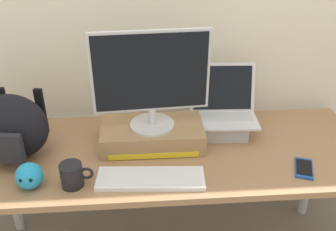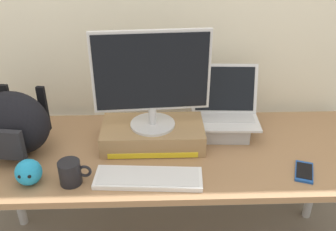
{
  "view_description": "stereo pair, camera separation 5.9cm",
  "coord_description": "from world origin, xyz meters",
  "px_view_note": "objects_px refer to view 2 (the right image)",
  "views": [
    {
      "loc": [
        -0.11,
        -1.42,
        1.68
      ],
      "look_at": [
        0.0,
        0.0,
        0.89
      ],
      "focal_mm": 39.76,
      "sensor_mm": 36.0,
      "label": 1
    },
    {
      "loc": [
        -0.05,
        -1.42,
        1.68
      ],
      "look_at": [
        0.0,
        0.0,
        0.89
      ],
      "focal_mm": 39.76,
      "sensor_mm": 36.0,
      "label": 2
    }
  ],
  "objects_px": {
    "toner_box_yellow": "(153,134)",
    "messenger_backpack": "(14,124)",
    "plush_toy": "(29,172)",
    "desktop_monitor": "(152,79)",
    "open_laptop": "(224,120)",
    "cell_phone": "(304,172)",
    "external_keyboard": "(148,178)",
    "coffee_mug": "(71,172)"
  },
  "relations": [
    {
      "from": "messenger_backpack",
      "to": "plush_toy",
      "type": "relative_size",
      "value": 3.24
    },
    {
      "from": "toner_box_yellow",
      "to": "desktop_monitor",
      "type": "xyz_separation_m",
      "value": [
        0.0,
        -0.0,
        0.28
      ]
    },
    {
      "from": "toner_box_yellow",
      "to": "external_keyboard",
      "type": "xyz_separation_m",
      "value": [
        -0.02,
        -0.28,
        -0.04
      ]
    },
    {
      "from": "desktop_monitor",
      "to": "external_keyboard",
      "type": "height_order",
      "value": "desktop_monitor"
    },
    {
      "from": "cell_phone",
      "to": "plush_toy",
      "type": "distance_m",
      "value": 1.13
    },
    {
      "from": "messenger_backpack",
      "to": "plush_toy",
      "type": "xyz_separation_m",
      "value": [
        0.11,
        -0.23,
        -0.09
      ]
    },
    {
      "from": "open_laptop",
      "to": "toner_box_yellow",
      "type": "bearing_deg",
      "value": -163.43
    },
    {
      "from": "coffee_mug",
      "to": "toner_box_yellow",
      "type": "bearing_deg",
      "value": 40.59
    },
    {
      "from": "desktop_monitor",
      "to": "plush_toy",
      "type": "distance_m",
      "value": 0.63
    },
    {
      "from": "external_keyboard",
      "to": "coffee_mug",
      "type": "bearing_deg",
      "value": -175.27
    },
    {
      "from": "toner_box_yellow",
      "to": "open_laptop",
      "type": "height_order",
      "value": "open_laptop"
    },
    {
      "from": "messenger_backpack",
      "to": "plush_toy",
      "type": "distance_m",
      "value": 0.27
    },
    {
      "from": "toner_box_yellow",
      "to": "plush_toy",
      "type": "xyz_separation_m",
      "value": [
        -0.5,
        -0.28,
        0.0
      ]
    },
    {
      "from": "coffee_mug",
      "to": "cell_phone",
      "type": "height_order",
      "value": "coffee_mug"
    },
    {
      "from": "messenger_backpack",
      "to": "coffee_mug",
      "type": "relative_size",
      "value": 2.62
    },
    {
      "from": "toner_box_yellow",
      "to": "messenger_backpack",
      "type": "distance_m",
      "value": 0.62
    },
    {
      "from": "toner_box_yellow",
      "to": "cell_phone",
      "type": "bearing_deg",
      "value": -21.41
    },
    {
      "from": "open_laptop",
      "to": "external_keyboard",
      "type": "xyz_separation_m",
      "value": [
        -0.37,
        -0.36,
        -0.06
      ]
    },
    {
      "from": "desktop_monitor",
      "to": "cell_phone",
      "type": "bearing_deg",
      "value": -25.18
    },
    {
      "from": "toner_box_yellow",
      "to": "open_laptop",
      "type": "bearing_deg",
      "value": 13.61
    },
    {
      "from": "cell_phone",
      "to": "desktop_monitor",
      "type": "bearing_deg",
      "value": 179.1
    },
    {
      "from": "open_laptop",
      "to": "coffee_mug",
      "type": "bearing_deg",
      "value": -148.68
    },
    {
      "from": "external_keyboard",
      "to": "cell_phone",
      "type": "xyz_separation_m",
      "value": [
        0.65,
        0.03,
        -0.01
      ]
    },
    {
      "from": "desktop_monitor",
      "to": "messenger_backpack",
      "type": "bearing_deg",
      "value": -179.15
    },
    {
      "from": "desktop_monitor",
      "to": "external_keyboard",
      "type": "distance_m",
      "value": 0.42
    },
    {
      "from": "plush_toy",
      "to": "toner_box_yellow",
      "type": "bearing_deg",
      "value": 29.18
    },
    {
      "from": "desktop_monitor",
      "to": "open_laptop",
      "type": "relative_size",
      "value": 1.56
    },
    {
      "from": "toner_box_yellow",
      "to": "cell_phone",
      "type": "distance_m",
      "value": 0.68
    },
    {
      "from": "coffee_mug",
      "to": "plush_toy",
      "type": "bearing_deg",
      "value": 178.52
    },
    {
      "from": "desktop_monitor",
      "to": "toner_box_yellow",
      "type": "bearing_deg",
      "value": 91.45
    },
    {
      "from": "desktop_monitor",
      "to": "messenger_backpack",
      "type": "distance_m",
      "value": 0.64
    },
    {
      "from": "desktop_monitor",
      "to": "messenger_backpack",
      "type": "xyz_separation_m",
      "value": [
        -0.61,
        -0.05,
        -0.18
      ]
    },
    {
      "from": "open_laptop",
      "to": "external_keyboard",
      "type": "height_order",
      "value": "open_laptop"
    },
    {
      "from": "desktop_monitor",
      "to": "open_laptop",
      "type": "height_order",
      "value": "desktop_monitor"
    },
    {
      "from": "open_laptop",
      "to": "cell_phone",
      "type": "height_order",
      "value": "open_laptop"
    },
    {
      "from": "external_keyboard",
      "to": "messenger_backpack",
      "type": "xyz_separation_m",
      "value": [
        -0.59,
        0.23,
        0.14
      ]
    },
    {
      "from": "coffee_mug",
      "to": "cell_phone",
      "type": "relative_size",
      "value": 0.83
    },
    {
      "from": "external_keyboard",
      "to": "cell_phone",
      "type": "distance_m",
      "value": 0.65
    },
    {
      "from": "coffee_mug",
      "to": "plush_toy",
      "type": "height_order",
      "value": "plush_toy"
    },
    {
      "from": "desktop_monitor",
      "to": "cell_phone",
      "type": "relative_size",
      "value": 3.25
    },
    {
      "from": "desktop_monitor",
      "to": "cell_phone",
      "type": "distance_m",
      "value": 0.76
    },
    {
      "from": "desktop_monitor",
      "to": "plush_toy",
      "type": "xyz_separation_m",
      "value": [
        -0.5,
        -0.28,
        -0.28
      ]
    }
  ]
}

